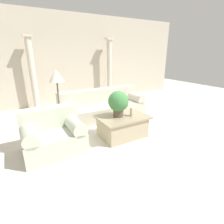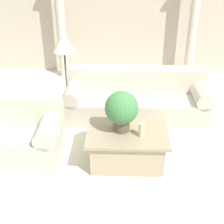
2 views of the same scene
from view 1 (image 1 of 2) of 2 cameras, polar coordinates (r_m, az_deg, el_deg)
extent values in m
plane|color=silver|center=(4.56, -1.22, -5.31)|extent=(16.00, 16.00, 0.00)
cube|color=beige|center=(6.92, -13.90, 16.21)|extent=(10.00, 0.06, 3.20)
cube|color=beige|center=(5.19, -2.80, 0.23)|extent=(2.48, 0.87, 0.42)
cube|color=beige|center=(5.32, -4.29, 5.34)|extent=(2.48, 0.31, 0.42)
cylinder|color=beige|center=(4.72, -14.78, 1.45)|extent=(0.28, 0.87, 0.28)
cylinder|color=beige|center=(5.67, 7.08, 4.86)|extent=(0.28, 0.87, 0.28)
cube|color=beige|center=(3.67, -18.47, -9.19)|extent=(1.12, 0.87, 0.42)
cube|color=beige|center=(3.76, -20.08, -1.69)|extent=(1.12, 0.31, 0.42)
cylinder|color=beige|center=(3.50, -25.70, -6.15)|extent=(0.28, 0.87, 0.28)
cylinder|color=beige|center=(3.63, -12.50, -3.74)|extent=(0.28, 0.87, 0.28)
cube|color=tan|center=(4.08, 3.38, -4.89)|extent=(0.99, 0.70, 0.46)
cube|color=tan|center=(3.98, 3.45, -1.62)|extent=(1.13, 0.80, 0.04)
cylinder|color=brown|center=(3.94, 2.05, -0.31)|extent=(0.23, 0.23, 0.16)
sphere|color=#428447|center=(3.86, 2.10, 3.52)|extent=(0.46, 0.46, 0.46)
cylinder|color=beige|center=(3.98, 6.45, 0.05)|extent=(0.08, 0.08, 0.20)
cylinder|color=#4C473D|center=(4.99, -16.25, -3.71)|extent=(0.24, 0.24, 0.03)
cylinder|color=#4C473D|center=(4.80, -16.89, 2.73)|extent=(0.04, 0.04, 1.14)
cone|color=beige|center=(4.66, -17.74, 11.20)|extent=(0.38, 0.38, 0.29)
cylinder|color=beige|center=(6.30, -24.45, 10.80)|extent=(0.20, 0.20, 2.31)
cube|color=beige|center=(6.28, -26.02, 21.51)|extent=(0.27, 0.27, 0.06)
cylinder|color=beige|center=(7.18, -0.89, 13.27)|extent=(0.20, 0.20, 2.31)
cube|color=beige|center=(7.16, -0.95, 22.76)|extent=(0.27, 0.27, 0.06)
camera|label=2|loc=(2.27, 84.48, 28.90)|focal=50.00mm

